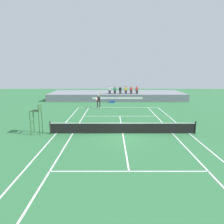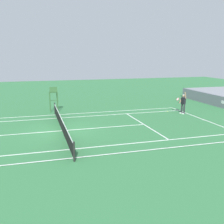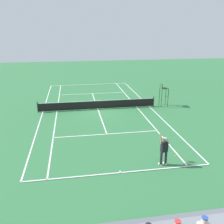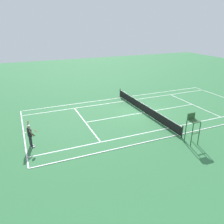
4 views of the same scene
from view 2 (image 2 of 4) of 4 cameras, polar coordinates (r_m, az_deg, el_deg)
ground_plane at (r=19.86m, az=-10.53°, el=-3.97°), size 80.00×80.00×0.00m
court at (r=19.86m, az=-10.54°, el=-3.94°), size 11.08×23.88×0.03m
net at (r=19.73m, az=-10.59°, el=-2.51°), size 11.98×0.10×1.07m
tennis_player at (r=25.85m, az=14.80°, el=1.79°), size 0.75×0.72×2.08m
tennis_ball at (r=26.58m, az=11.69°, el=0.11°), size 0.07×0.07×0.07m
umpire_chair at (r=26.34m, az=-12.27°, el=3.34°), size 0.77×0.77×2.44m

